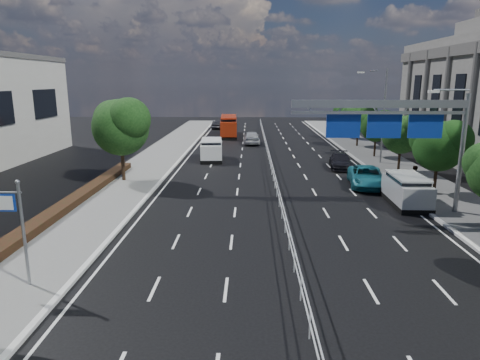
{
  "coord_description": "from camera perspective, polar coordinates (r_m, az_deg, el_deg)",
  "views": [
    {
      "loc": [
        -1.9,
        -15.18,
        7.92
      ],
      "look_at": [
        -2.45,
        8.46,
        2.4
      ],
      "focal_mm": 32.0,
      "sensor_mm": 36.0,
      "label": 1
    }
  ],
  "objects": [
    {
      "name": "toilet_sign",
      "position": [
        18.37,
        -28.36,
        -4.2
      ],
      "size": [
        1.62,
        0.18,
        4.34
      ],
      "color": "gray",
      "rests_on": "ground"
    },
    {
      "name": "parked_car_dark",
      "position": [
        40.59,
        13.27,
        2.5
      ],
      "size": [
        2.42,
        4.84,
        1.35
      ],
      "primitive_type": "imported",
      "rotation": [
        0.0,
        0.0,
        -0.12
      ],
      "color": "black",
      "rests_on": "ground"
    },
    {
      "name": "ground",
      "position": [
        17.23,
        7.75,
        -14.35
      ],
      "size": [
        160.0,
        160.0,
        0.0
      ],
      "primitive_type": "plane",
      "color": "black",
      "rests_on": "ground"
    },
    {
      "name": "near_car_dark",
      "position": [
        72.35,
        -3.01,
        7.36
      ],
      "size": [
        1.79,
        4.13,
        1.32
      ],
      "primitive_type": "imported",
      "rotation": [
        0.0,
        0.0,
        3.04
      ],
      "color": "black",
      "rests_on": "ground"
    },
    {
      "name": "kerb_near",
      "position": [
        18.51,
        -21.97,
        -12.97
      ],
      "size": [
        0.25,
        140.0,
        0.15
      ],
      "primitive_type": "cube",
      "color": "silver",
      "rests_on": "ground"
    },
    {
      "name": "parked_car_teal",
      "position": [
        34.01,
        16.53,
        0.43
      ],
      "size": [
        3.24,
        5.76,
        1.52
      ],
      "primitive_type": "imported",
      "rotation": [
        0.0,
        0.0,
        -0.14
      ],
      "color": "#196272",
      "rests_on": "ground"
    },
    {
      "name": "hedge_near",
      "position": [
        24.38,
        -26.81,
        -6.39
      ],
      "size": [
        1.0,
        36.0,
        0.44
      ],
      "primitive_type": "cube",
      "color": "black",
      "rests_on": "sidewalk_near"
    },
    {
      "name": "far_tree_d",
      "position": [
        32.72,
        25.1,
        4.47
      ],
      "size": [
        3.85,
        3.59,
        5.34
      ],
      "color": "black",
      "rests_on": "ground"
    },
    {
      "name": "streetlight_far",
      "position": [
        43.1,
        18.28,
        8.88
      ],
      "size": [
        2.78,
        2.4,
        9.0
      ],
      "color": "gray",
      "rests_on": "ground"
    },
    {
      "name": "far_tree_h",
      "position": [
        61.26,
        13.88,
        8.55
      ],
      "size": [
        3.41,
        3.18,
        4.91
      ],
      "color": "black",
      "rests_on": "ground"
    },
    {
      "name": "far_tree_f",
      "position": [
        46.77,
        17.79,
        7.08
      ],
      "size": [
        3.52,
        3.28,
        5.02
      ],
      "color": "black",
      "rests_on": "ground"
    },
    {
      "name": "far_tree_e",
      "position": [
        39.66,
        20.8,
        5.97
      ],
      "size": [
        3.63,
        3.38,
        5.13
      ],
      "color": "black",
      "rests_on": "ground"
    },
    {
      "name": "white_minivan",
      "position": [
        43.66,
        -3.8,
        4.05
      ],
      "size": [
        2.44,
        5.04,
        2.13
      ],
      "rotation": [
        0.0,
        0.0,
        0.07
      ],
      "color": "black",
      "rests_on": "ground"
    },
    {
      "name": "near_tree_back",
      "position": [
        34.8,
        -15.57,
        7.2
      ],
      "size": [
        4.84,
        4.51,
        6.69
      ],
      "color": "black",
      "rests_on": "ground"
    },
    {
      "name": "far_tree_g",
      "position": [
        53.95,
        15.6,
        8.23
      ],
      "size": [
        3.96,
        3.69,
        5.45
      ],
      "color": "black",
      "rests_on": "ground"
    },
    {
      "name": "pedestrian_b",
      "position": [
        33.13,
        22.14,
        0.21
      ],
      "size": [
        1.0,
        0.83,
        1.85
      ],
      "primitive_type": "imported",
      "rotation": [
        0.0,
        0.0,
        2.98
      ],
      "color": "gray",
      "rests_on": "sidewalk_far"
    },
    {
      "name": "sidewalk_near",
      "position": [
        19.61,
        -28.85,
        -12.2
      ],
      "size": [
        5.0,
        140.0,
        0.14
      ],
      "primitive_type": "cube",
      "color": "slate",
      "rests_on": "ground"
    },
    {
      "name": "overhead_gantry",
      "position": [
        26.77,
        20.33,
        7.37
      ],
      "size": [
        10.24,
        0.38,
        7.45
      ],
      "color": "gray",
      "rests_on": "ground"
    },
    {
      "name": "near_car_silver",
      "position": [
        54.76,
        1.54,
        5.7
      ],
      "size": [
        2.21,
        5.0,
        1.67
      ],
      "primitive_type": "imported",
      "rotation": [
        0.0,
        0.0,
        3.19
      ],
      "color": "#9FA1A6",
      "rests_on": "ground"
    },
    {
      "name": "silver_minivan",
      "position": [
        29.79,
        21.32,
        -1.27
      ],
      "size": [
        2.12,
        4.79,
        1.97
      ],
      "rotation": [
        0.0,
        0.0,
        -0.02
      ],
      "color": "black",
      "rests_on": "ground"
    },
    {
      "name": "red_bus",
      "position": [
        62.81,
        -1.52,
        7.27
      ],
      "size": [
        2.71,
        9.74,
        2.88
      ],
      "rotation": [
        0.0,
        0.0,
        0.04
      ],
      "color": "black",
      "rests_on": "ground"
    },
    {
      "name": "median_fence",
      "position": [
        38.45,
        4.14,
        2.01
      ],
      "size": [
        0.05,
        85.0,
        1.02
      ],
      "color": "silver",
      "rests_on": "ground"
    }
  ]
}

